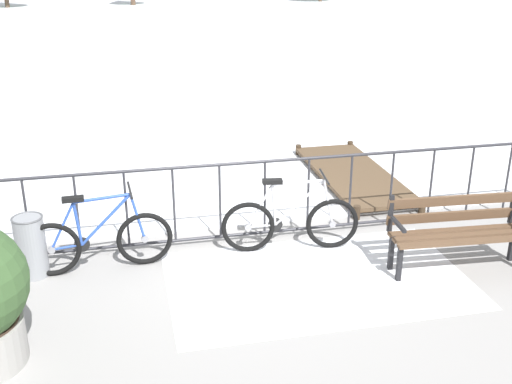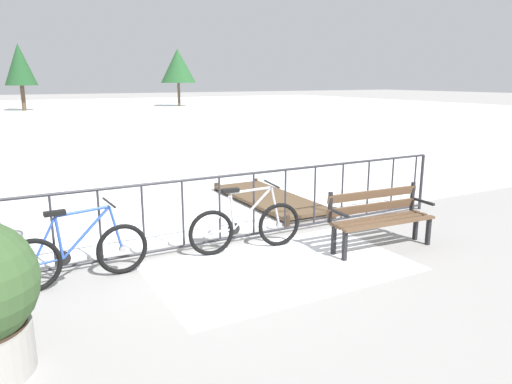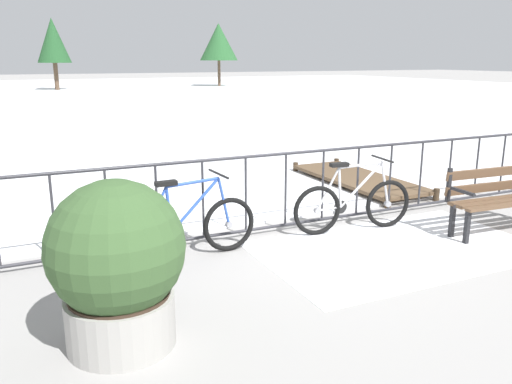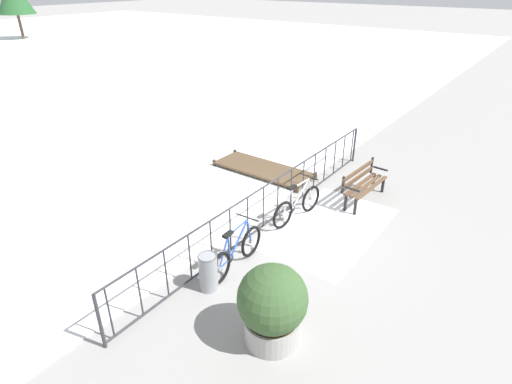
# 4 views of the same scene
# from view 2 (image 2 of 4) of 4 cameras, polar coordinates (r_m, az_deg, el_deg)

# --- Properties ---
(ground_plane) EXTENTS (160.00, 160.00, 0.00)m
(ground_plane) POSITION_cam_2_polar(r_m,az_deg,el_deg) (7.17, -6.38, -6.65)
(ground_plane) COLOR gray
(frozen_pond) EXTENTS (80.00, 56.00, 0.03)m
(frozen_pond) POSITION_cam_2_polar(r_m,az_deg,el_deg) (34.82, -24.94, 8.12)
(frozen_pond) COLOR white
(frozen_pond) RESTS_ON ground
(snow_patch) EXTENTS (3.39, 2.04, 0.01)m
(snow_patch) POSITION_cam_2_polar(r_m,az_deg,el_deg) (6.43, 3.02, -8.93)
(snow_patch) COLOR white
(snow_patch) RESTS_ON ground
(railing_fence) EXTENTS (9.06, 0.06, 1.07)m
(railing_fence) POSITION_cam_2_polar(r_m,az_deg,el_deg) (7.00, -6.50, -2.34)
(railing_fence) COLOR #2D2D33
(railing_fence) RESTS_ON ground
(bicycle_near_railing) EXTENTS (1.71, 0.52, 0.97)m
(bicycle_near_railing) POSITION_cam_2_polar(r_m,az_deg,el_deg) (6.23, -20.36, -6.96)
(bicycle_near_railing) COLOR black
(bicycle_near_railing) RESTS_ON ground
(bicycle_second) EXTENTS (1.70, 0.52, 0.97)m
(bicycle_second) POSITION_cam_2_polar(r_m,az_deg,el_deg) (6.92, -1.22, -4.09)
(bicycle_second) COLOR black
(bicycle_second) RESTS_ON ground
(park_bench) EXTENTS (1.63, 0.58, 0.89)m
(park_bench) POSITION_cam_2_polar(r_m,az_deg,el_deg) (7.23, 14.48, -2.58)
(park_bench) COLOR brown
(park_bench) RESTS_ON ground
(trash_bin) EXTENTS (0.35, 0.35, 0.73)m
(trash_bin) POSITION_cam_2_polar(r_m,az_deg,el_deg) (6.22, -27.27, -7.65)
(trash_bin) COLOR gray
(trash_bin) RESTS_ON ground
(wooden_dock) EXTENTS (1.10, 3.00, 0.20)m
(wooden_dock) POSITION_cam_2_polar(r_m,az_deg,el_deg) (9.56, 1.55, -0.71)
(wooden_dock) COLOR brown
(wooden_dock) RESTS_ON ground
(tree_far_west) EXTENTS (3.11, 3.11, 5.06)m
(tree_far_west) POSITION_cam_2_polar(r_m,az_deg,el_deg) (44.60, -9.31, 14.62)
(tree_far_west) COLOR brown
(tree_far_west) RESTS_ON ground
(tree_centre) EXTENTS (2.37, 2.37, 5.09)m
(tree_centre) POSITION_cam_2_polar(r_m,az_deg,el_deg) (41.91, -26.38, 13.44)
(tree_centre) COLOR brown
(tree_centre) RESTS_ON ground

